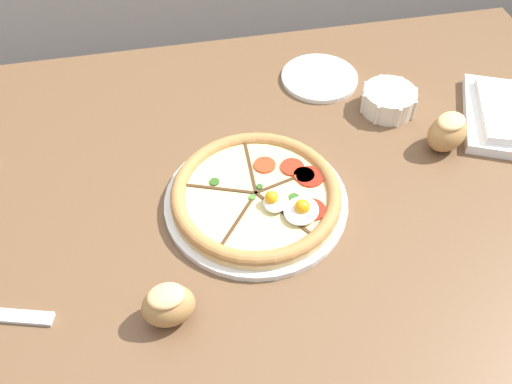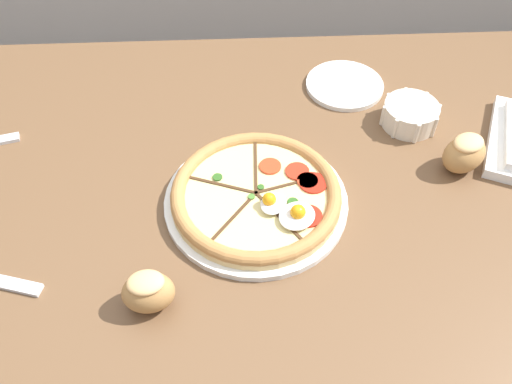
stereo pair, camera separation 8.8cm
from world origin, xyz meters
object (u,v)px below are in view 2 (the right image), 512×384
object	(u,v)px
ramekin_bowl	(410,114)
bread_piece_mid	(148,291)
pizza	(257,197)
bread_piece_near	(465,153)
side_saucer	(345,85)
dining_table	(250,215)

from	to	relation	value
ramekin_bowl	bread_piece_mid	xyz separation A→B (m)	(-0.46, -0.37, 0.01)
pizza	ramekin_bowl	world-z (taller)	pizza
bread_piece_near	bread_piece_mid	xyz separation A→B (m)	(-0.52, -0.25, -0.00)
pizza	bread_piece_mid	xyz separation A→B (m)	(-0.16, -0.18, 0.02)
side_saucer	dining_table	bearing A→B (deg)	-129.88
ramekin_bowl	dining_table	bearing A→B (deg)	-157.54
bread_piece_near	ramekin_bowl	bearing A→B (deg)	117.83
ramekin_bowl	bread_piece_mid	world-z (taller)	bread_piece_mid
pizza	side_saucer	xyz separation A→B (m)	(0.19, 0.30, -0.01)
side_saucer	bread_piece_mid	bearing A→B (deg)	-126.38
dining_table	side_saucer	size ratio (longest dim) A/B	9.08
dining_table	ramekin_bowl	distance (m)	0.36
dining_table	bread_piece_mid	world-z (taller)	bread_piece_mid
ramekin_bowl	bread_piece_mid	bearing A→B (deg)	-141.45
pizza	bread_piece_mid	world-z (taller)	bread_piece_mid
dining_table	ramekin_bowl	bearing A→B (deg)	22.46
bread_piece_mid	side_saucer	xyz separation A→B (m)	(0.36, 0.48, -0.03)
ramekin_bowl	bread_piece_near	world-z (taller)	bread_piece_near
bread_piece_mid	dining_table	bearing A→B (deg)	57.53
pizza	side_saucer	size ratio (longest dim) A/B	1.93
pizza	bread_piece_near	bearing A→B (deg)	10.35
side_saucer	ramekin_bowl	bearing A→B (deg)	-48.17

